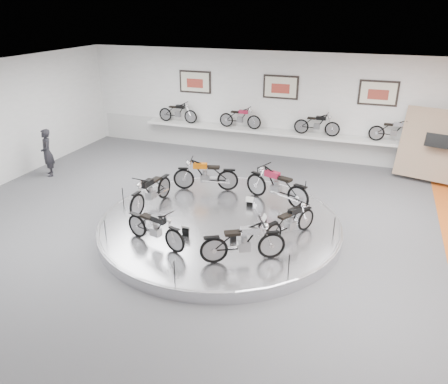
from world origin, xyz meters
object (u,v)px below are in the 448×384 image
(visitor, at_px, (47,153))
(bike_a, at_px, (277,185))
(bike_f, at_px, (290,221))
(shelf, at_px, (277,133))
(bike_c, at_px, (151,191))
(bike_d, at_px, (155,227))
(display_platform, at_px, (220,225))
(bike_e, at_px, (243,242))
(bike_b, at_px, (206,175))

(visitor, bearing_deg, bike_a, 44.90)
(bike_f, bearing_deg, shelf, 46.54)
(bike_c, bearing_deg, bike_a, 120.16)
(bike_d, bearing_deg, display_platform, 75.91)
(bike_a, bearing_deg, display_platform, 75.37)
(bike_c, distance_m, visitor, 5.23)
(bike_e, bearing_deg, display_platform, 95.90)
(bike_b, xyz_separation_m, bike_d, (0.12, -3.49, -0.05))
(bike_a, height_order, bike_f, bike_a)
(display_platform, xyz_separation_m, bike_b, (-1.12, 1.79, 0.65))
(display_platform, xyz_separation_m, visitor, (-7.06, 1.81, 0.68))
(bike_b, distance_m, visitor, 5.94)
(bike_a, xyz_separation_m, visitor, (-8.20, 0.19, 0.00))
(bike_d, bearing_deg, bike_c, 137.30)
(bike_c, height_order, visitor, visitor)
(display_platform, bearing_deg, visitor, 165.64)
(display_platform, xyz_separation_m, bike_c, (-2.10, 0.14, 0.64))
(bike_a, relative_size, bike_f, 1.21)
(display_platform, relative_size, bike_f, 4.30)
(display_platform, height_order, visitor, visitor)
(shelf, relative_size, bike_a, 6.11)
(shelf, distance_m, bike_c, 6.61)
(bike_e, distance_m, visitor, 8.94)
(shelf, relative_size, bike_c, 6.54)
(display_platform, distance_m, visitor, 7.32)
(bike_b, bearing_deg, bike_a, 160.55)
(display_platform, distance_m, bike_f, 2.04)
(bike_a, bearing_deg, bike_c, 45.11)
(bike_d, bearing_deg, shelf, 99.31)
(bike_a, xyz_separation_m, bike_f, (0.79, -1.91, -0.09))
(bike_d, relative_size, visitor, 0.93)
(display_platform, distance_m, bike_c, 2.20)
(bike_f, xyz_separation_m, visitor, (-8.99, 2.10, 0.10))
(shelf, xyz_separation_m, bike_f, (1.93, -6.69, -0.26))
(bike_d, distance_m, bike_f, 3.25)
(bike_a, distance_m, bike_b, 2.27)
(shelf, relative_size, bike_d, 7.12)
(display_platform, relative_size, bike_d, 4.14)
(bike_c, distance_m, bike_f, 4.06)
(display_platform, bearing_deg, shelf, 90.00)
(display_platform, xyz_separation_m, bike_d, (-1.00, -1.70, 0.60))
(bike_a, xyz_separation_m, bike_c, (-3.24, -1.48, -0.03))
(bike_a, xyz_separation_m, bike_d, (-2.14, -3.32, -0.08))
(bike_b, relative_size, bike_d, 1.10)
(bike_e, distance_m, bike_f, 1.59)
(display_platform, relative_size, shelf, 0.58)
(bike_d, bearing_deg, bike_a, 73.56)
(bike_c, height_order, bike_e, bike_c)
(bike_c, bearing_deg, bike_e, 66.47)
(display_platform, xyz_separation_m, shelf, (0.00, 6.40, 0.85))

